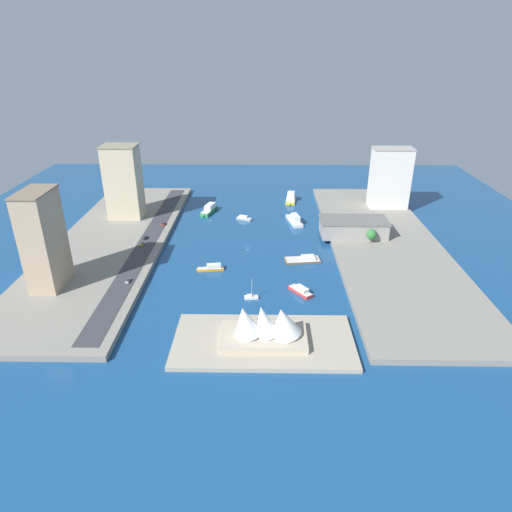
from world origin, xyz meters
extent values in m
plane|color=navy|center=(0.00, 0.00, 0.00)|extent=(440.00, 440.00, 0.00)
cube|color=gray|center=(-89.66, 0.00, 1.49)|extent=(70.00, 240.00, 2.99)
cube|color=gray|center=(89.66, 0.00, 1.49)|extent=(70.00, 240.00, 2.99)
cube|color=#A89E89|center=(-10.60, 105.47, 1.00)|extent=(79.43, 40.01, 2.00)
cube|color=#38383D|center=(65.35, 0.00, 3.06)|extent=(11.87, 228.00, 0.15)
cube|color=white|center=(-4.17, 66.77, 0.61)|extent=(7.38, 3.73, 1.22)
cone|color=white|center=(-8.03, 66.35, 0.61)|extent=(1.21, 1.21, 1.10)
cube|color=white|center=(-3.18, 66.88, 1.74)|extent=(2.74, 2.07, 1.03)
cube|color=beige|center=(-4.17, 66.77, 1.27)|extent=(7.08, 3.58, 0.10)
cylinder|color=silver|center=(-4.53, 66.74, 6.19)|extent=(0.24, 0.24, 9.94)
cube|color=brown|center=(-34.21, 21.58, 0.63)|extent=(22.19, 11.90, 1.26)
cone|color=brown|center=(-23.40, 23.06, 0.63)|extent=(1.28, 1.28, 1.13)
cube|color=white|center=(-37.69, 21.10, 2.16)|extent=(8.59, 7.16, 1.80)
cube|color=beige|center=(-34.21, 21.58, 1.31)|extent=(21.30, 11.42, 0.10)
cube|color=orange|center=(20.52, 34.75, 0.71)|extent=(15.72, 6.01, 1.41)
cone|color=orange|center=(28.48, 35.89, 0.71)|extent=(1.44, 1.44, 1.27)
cube|color=white|center=(18.53, 34.46, 2.62)|extent=(8.61, 4.40, 2.41)
cube|color=beige|center=(20.52, 34.75, 1.46)|extent=(15.09, 5.77, 0.10)
cube|color=silver|center=(-33.25, -44.21, 1.11)|extent=(11.86, 24.95, 2.22)
cone|color=silver|center=(-30.45, -56.53, 1.11)|extent=(2.39, 2.39, 2.00)
cube|color=white|center=(-33.79, -41.81, 4.48)|extent=(6.59, 11.65, 4.52)
cube|color=beige|center=(-33.25, -44.21, 2.27)|extent=(11.39, 23.95, 0.10)
cube|color=#2D8C4C|center=(32.46, -64.44, 1.37)|extent=(11.78, 22.88, 2.74)
cone|color=#2D8C4C|center=(35.48, -53.10, 1.37)|extent=(3.02, 3.02, 2.47)
cube|color=white|center=(31.72, -67.21, 4.42)|extent=(8.10, 12.79, 3.35)
cube|color=beige|center=(32.46, -64.44, 2.79)|extent=(11.31, 21.96, 0.10)
cube|color=red|center=(-30.09, 60.78, 0.87)|extent=(12.82, 14.88, 1.75)
cone|color=red|center=(-25.24, 54.36, 0.87)|extent=(2.20, 2.20, 1.57)
cube|color=white|center=(-30.64, 61.51, 2.91)|extent=(7.53, 8.34, 2.33)
cube|color=beige|center=(-30.09, 60.78, 1.80)|extent=(12.31, 14.28, 0.10)
cube|color=yellow|center=(-33.05, -92.58, 1.13)|extent=(9.41, 18.77, 2.26)
cone|color=yellow|center=(-31.99, -83.00, 1.13)|extent=(2.24, 2.24, 2.03)
cube|color=white|center=(-33.36, -95.40, 4.91)|extent=(6.52, 8.05, 5.32)
cube|color=beige|center=(-33.05, -92.58, 2.31)|extent=(9.03, 18.02, 0.10)
cube|color=#999EA3|center=(4.11, -48.92, 0.79)|extent=(12.24, 8.15, 1.58)
cone|color=#999EA3|center=(-1.63, -46.53, 0.79)|extent=(1.86, 1.86, 1.42)
cube|color=white|center=(4.67, -49.15, 2.47)|extent=(6.78, 4.80, 1.78)
cube|color=beige|center=(4.11, -48.92, 1.63)|extent=(11.75, 7.82, 0.10)
cube|color=#C6B793|center=(91.39, -47.45, 28.95)|extent=(23.80, 19.40, 51.91)
cube|color=gray|center=(91.39, -47.45, 55.30)|extent=(24.76, 20.18, 0.80)
cube|color=silver|center=(-107.75, -72.63, 25.73)|extent=(29.09, 16.25, 45.48)
cube|color=#9D9992|center=(-107.75, -72.63, 48.87)|extent=(30.26, 16.90, 0.80)
cube|color=tan|center=(102.69, 58.34, 28.45)|extent=(14.04, 25.38, 50.92)
cube|color=#7C6B55|center=(102.69, 58.34, 54.31)|extent=(14.60, 26.39, 0.80)
cube|color=gray|center=(-70.55, -13.43, 8.15)|extent=(43.19, 21.80, 10.31)
cube|color=slate|center=(-70.55, -13.43, 13.70)|extent=(44.91, 22.67, 0.80)
cylinder|color=black|center=(66.33, 8.02, 3.46)|extent=(0.27, 0.65, 0.64)
cylinder|color=black|center=(67.97, 8.08, 3.46)|extent=(0.27, 0.65, 0.64)
cylinder|color=black|center=(66.45, 4.92, 3.46)|extent=(0.27, 0.65, 0.64)
cylinder|color=black|center=(68.09, 4.98, 3.46)|extent=(0.27, 0.65, 0.64)
cube|color=yellow|center=(67.21, 6.50, 3.72)|extent=(2.01, 4.49, 0.72)
cube|color=#262D38|center=(67.22, 6.28, 4.34)|extent=(1.71, 2.54, 0.52)
cylinder|color=black|center=(61.85, -31.67, 3.46)|extent=(0.25, 0.64, 0.64)
cylinder|color=black|center=(60.05, -31.69, 3.46)|extent=(0.25, 0.64, 0.64)
cylinder|color=black|center=(61.82, -28.15, 3.46)|extent=(0.25, 0.64, 0.64)
cylinder|color=black|center=(60.02, -28.16, 3.46)|extent=(0.25, 0.64, 0.64)
cube|color=red|center=(60.94, -29.92, 3.77)|extent=(2.04, 5.05, 0.82)
cube|color=#262D38|center=(60.93, -29.67, 4.47)|extent=(1.78, 2.83, 0.58)
cylinder|color=black|center=(63.77, 53.76, 3.46)|extent=(0.26, 0.64, 0.64)
cylinder|color=black|center=(62.18, 53.74, 3.46)|extent=(0.26, 0.64, 0.64)
cylinder|color=black|center=(63.71, 57.30, 3.46)|extent=(0.26, 0.64, 0.64)
cylinder|color=black|center=(62.12, 57.27, 3.46)|extent=(0.26, 0.64, 0.64)
cube|color=#B7B7BC|center=(62.94, 55.52, 3.79)|extent=(1.87, 5.08, 0.86)
cube|color=#262D38|center=(62.94, 55.77, 4.52)|extent=(1.62, 2.85, 0.61)
cylinder|color=black|center=(66.87, -2.92, 3.46)|extent=(0.26, 0.64, 0.64)
cylinder|color=black|center=(68.49, -2.88, 3.46)|extent=(0.26, 0.64, 0.64)
cylinder|color=black|center=(66.93, -6.01, 3.46)|extent=(0.26, 0.64, 0.64)
cylinder|color=black|center=(68.55, -5.97, 3.46)|extent=(0.26, 0.64, 0.64)
cube|color=black|center=(67.71, -4.44, 3.74)|extent=(1.91, 4.45, 0.76)
cube|color=#262D38|center=(67.71, -4.67, 4.42)|extent=(1.66, 2.50, 0.60)
cylinder|color=black|center=(57.86, -17.14, 5.74)|extent=(0.18, 0.18, 5.50)
cube|color=black|center=(57.86, -17.14, 8.99)|extent=(0.36, 0.36, 1.00)
sphere|color=red|center=(57.86, -17.14, 9.34)|extent=(0.24, 0.24, 0.24)
sphere|color=yellow|center=(57.86, -17.14, 8.99)|extent=(0.24, 0.24, 0.24)
sphere|color=green|center=(57.86, -17.14, 8.64)|extent=(0.24, 0.24, 0.24)
cube|color=#BCAD93|center=(-10.60, 105.47, 3.50)|extent=(37.77, 21.31, 3.00)
cone|color=white|center=(-19.07, 105.47, 11.34)|extent=(16.13, 13.88, 15.19)
cone|color=white|center=(-10.60, 105.47, 11.92)|extent=(13.26, 10.72, 15.70)
cone|color=white|center=(-2.57, 105.47, 11.58)|extent=(14.75, 12.61, 15.20)
cylinder|color=brown|center=(-80.78, -9.90, 4.26)|extent=(0.50, 0.50, 2.54)
sphere|color=#2D7233|center=(-80.78, -9.90, 7.58)|extent=(5.11, 5.11, 5.11)
cylinder|color=brown|center=(-80.07, -0.33, 4.55)|extent=(0.50, 0.50, 3.12)
sphere|color=#2D7233|center=(-80.07, -0.33, 8.77)|extent=(6.64, 6.64, 6.64)
camera|label=1|loc=(-9.94, 269.75, 119.94)|focal=31.71mm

